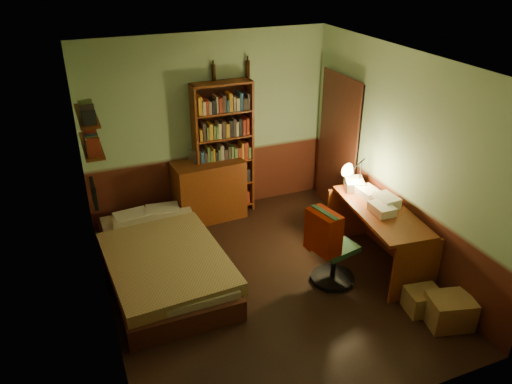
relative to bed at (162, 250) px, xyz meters
name	(u,v)px	position (x,y,z in m)	size (l,w,h in m)	color
floor	(264,284)	(1.06, -0.63, -0.35)	(3.50, 4.00, 0.02)	black
ceiling	(266,62)	(1.06, -0.63, 2.27)	(3.50, 4.00, 0.02)	silver
wall_back	(209,127)	(1.06, 1.38, 0.96)	(3.50, 0.02, 2.60)	#93B88D
wall_left	(95,216)	(-0.70, -0.63, 0.96)	(0.02, 4.00, 2.60)	#93B88D
wall_right	(400,161)	(2.82, -0.63, 0.96)	(0.02, 4.00, 2.60)	#93B88D
wall_front	(371,296)	(1.06, -2.64, 0.96)	(3.50, 0.02, 2.60)	#93B88D
doorway	(339,147)	(2.78, 0.67, 0.66)	(0.06, 0.90, 2.00)	black
door_trim	(337,147)	(2.74, 0.67, 0.66)	(0.02, 0.98, 2.08)	#3C1A12
bed	(162,250)	(0.00, 0.00, 0.00)	(1.23, 2.29, 0.68)	olive
dresser	(209,190)	(0.95, 1.13, 0.10)	(0.99, 0.49, 0.88)	#622B11
mini_stereo	(201,154)	(0.89, 1.26, 0.61)	(0.29, 0.22, 0.16)	#B2B2B7
bookshelf	(224,150)	(1.21, 1.22, 0.64)	(0.84, 0.26, 1.96)	#622B11
bottle_left	(214,73)	(1.15, 1.33, 1.73)	(0.06, 0.06, 0.21)	black
bottle_right	(248,69)	(1.63, 1.33, 1.73)	(0.06, 0.06, 0.23)	black
desk	(378,238)	(2.50, -0.81, 0.05)	(0.61, 1.48, 0.79)	#622B11
paper_stack	(354,184)	(2.50, -0.20, 0.51)	(0.23, 0.31, 0.12)	silver
desk_lamp	(361,166)	(2.57, -0.20, 0.74)	(0.18, 0.18, 0.58)	black
office_chair	(335,242)	(1.84, -0.89, 0.19)	(0.53, 0.47, 1.07)	#255034
red_jacket	(323,186)	(1.62, -0.90, 0.97)	(0.22, 0.41, 0.48)	#A91F00
wall_shelf_lower	(92,145)	(-0.58, 0.47, 1.26)	(0.20, 0.90, 0.03)	#622B11
wall_shelf_upper	(87,115)	(-0.58, 0.47, 1.61)	(0.20, 0.90, 0.03)	#622B11
framed_picture	(94,193)	(-0.66, -0.03, 0.91)	(0.04, 0.32, 0.26)	black
cardboard_box_a	(449,311)	(2.59, -2.02, -0.17)	(0.45, 0.36, 0.34)	olive
cardboard_box_b	(423,300)	(2.48, -1.73, -0.21)	(0.37, 0.30, 0.26)	olive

